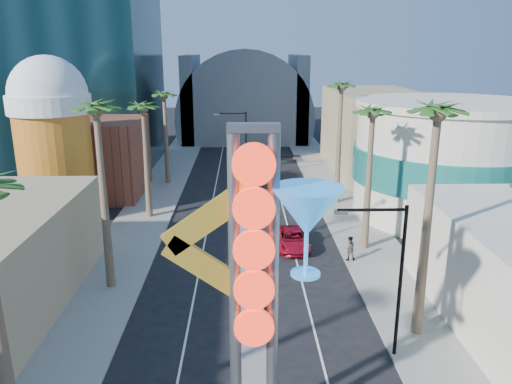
% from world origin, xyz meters
% --- Properties ---
extents(sidewalk_west, '(5.00, 100.00, 0.15)m').
position_xyz_m(sidewalk_west, '(-9.50, 35.00, 0.07)').
color(sidewalk_west, gray).
rests_on(sidewalk_west, ground).
extents(sidewalk_east, '(5.00, 100.00, 0.15)m').
position_xyz_m(sidewalk_east, '(9.50, 35.00, 0.07)').
color(sidewalk_east, gray).
rests_on(sidewalk_east, ground).
extents(median, '(1.60, 84.00, 0.15)m').
position_xyz_m(median, '(0.00, 38.00, 0.07)').
color(median, gray).
rests_on(median, ground).
extents(brick_filler_west, '(10.00, 10.00, 8.00)m').
position_xyz_m(brick_filler_west, '(-16.00, 38.00, 4.00)').
color(brick_filler_west, brown).
rests_on(brick_filler_west, ground).
extents(filler_east, '(10.00, 20.00, 10.00)m').
position_xyz_m(filler_east, '(16.00, 48.00, 5.00)').
color(filler_east, tan).
rests_on(filler_east, ground).
extents(beer_mug, '(7.00, 7.00, 14.50)m').
position_xyz_m(beer_mug, '(-17.00, 30.00, 7.84)').
color(beer_mug, '#C3741A').
rests_on(beer_mug, ground).
extents(turquoise_building, '(16.60, 16.60, 10.60)m').
position_xyz_m(turquoise_building, '(18.00, 30.00, 5.25)').
color(turquoise_building, beige).
rests_on(turquoise_building, ground).
extents(canopy, '(22.00, 16.00, 22.00)m').
position_xyz_m(canopy, '(0.00, 72.00, 4.31)').
color(canopy, slate).
rests_on(canopy, ground).
extents(neon_sign, '(6.53, 2.60, 12.55)m').
position_xyz_m(neon_sign, '(0.82, 2.96, 7.31)').
color(neon_sign, gray).
rests_on(neon_sign, ground).
extents(streetlight_0, '(3.79, 0.25, 8.00)m').
position_xyz_m(streetlight_0, '(0.55, 20.00, 4.88)').
color(streetlight_0, black).
rests_on(streetlight_0, ground).
extents(streetlight_1, '(3.79, 0.25, 8.00)m').
position_xyz_m(streetlight_1, '(-0.55, 44.00, 4.88)').
color(streetlight_1, black).
rests_on(streetlight_1, ground).
extents(streetlight_2, '(3.45, 0.25, 8.00)m').
position_xyz_m(streetlight_2, '(6.72, 8.00, 4.83)').
color(streetlight_2, black).
rests_on(streetlight_2, ground).
extents(palm_1, '(2.40, 2.40, 12.70)m').
position_xyz_m(palm_1, '(-9.00, 16.00, 10.82)').
color(palm_1, brown).
rests_on(palm_1, ground).
extents(palm_2, '(2.40, 2.40, 11.20)m').
position_xyz_m(palm_2, '(-9.00, 30.00, 9.48)').
color(palm_2, brown).
rests_on(palm_2, ground).
extents(palm_3, '(2.40, 2.40, 11.20)m').
position_xyz_m(palm_3, '(-9.00, 42.00, 9.48)').
color(palm_3, brown).
rests_on(palm_3, ground).
extents(palm_5, '(2.40, 2.40, 13.20)m').
position_xyz_m(palm_5, '(9.00, 10.00, 11.27)').
color(palm_5, brown).
rests_on(palm_5, ground).
extents(palm_6, '(2.40, 2.40, 11.70)m').
position_xyz_m(palm_6, '(9.00, 22.00, 9.93)').
color(palm_6, brown).
rests_on(palm_6, ground).
extents(palm_7, '(2.40, 2.40, 12.70)m').
position_xyz_m(palm_7, '(9.00, 34.00, 10.82)').
color(palm_7, brown).
rests_on(palm_7, ground).
extents(red_pickup, '(2.41, 5.15, 1.42)m').
position_xyz_m(red_pickup, '(3.49, 22.42, 0.71)').
color(red_pickup, '#AF0D26').
rests_on(red_pickup, ground).
extents(pedestrian_b, '(0.89, 0.70, 1.82)m').
position_xyz_m(pedestrian_b, '(7.30, 19.63, 1.06)').
color(pedestrian_b, gray).
rests_on(pedestrian_b, sidewalk_east).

